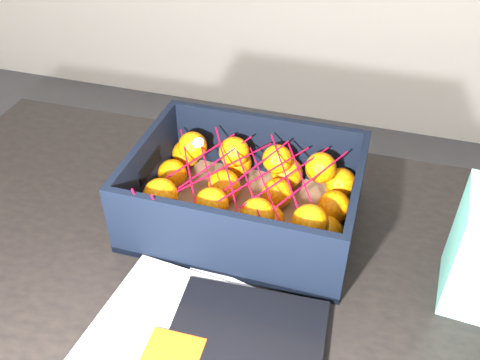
# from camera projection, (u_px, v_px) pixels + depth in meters

# --- Properties ---
(table) EXTENTS (1.21, 0.82, 0.75)m
(table) POSITION_uv_depth(u_px,v_px,m) (210.00, 315.00, 0.88)
(table) COLOR black
(table) RESTS_ON ground
(produce_crate) EXTENTS (0.37, 0.28, 0.13)m
(produce_crate) POSITION_uv_depth(u_px,v_px,m) (245.00, 200.00, 0.89)
(produce_crate) COLOR #895D3F
(produce_crate) RESTS_ON table
(clementine_heap) EXTENTS (0.35, 0.26, 0.10)m
(clementine_heap) POSITION_uv_depth(u_px,v_px,m) (245.00, 196.00, 0.88)
(clementine_heap) COLOR orange
(clementine_heap) RESTS_ON produce_crate
(mesh_net) EXTENTS (0.31, 0.25, 0.09)m
(mesh_net) POSITION_uv_depth(u_px,v_px,m) (239.00, 176.00, 0.85)
(mesh_net) COLOR red
(mesh_net) RESTS_ON clementine_heap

